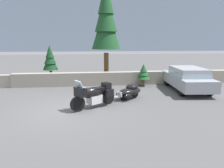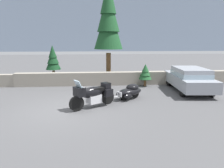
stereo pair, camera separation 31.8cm
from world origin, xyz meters
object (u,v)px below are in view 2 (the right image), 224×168
(touring_motorcycle, at_px, (93,94))
(pine_tree_secondary, at_px, (53,59))
(sedan_at_right_edge, at_px, (189,78))
(pine_tree_tall, at_px, (108,17))
(car_shaped_trailer, at_px, (130,91))

(touring_motorcycle, height_order, pine_tree_secondary, pine_tree_secondary)
(touring_motorcycle, relative_size, pine_tree_secondary, 0.75)
(pine_tree_secondary, bearing_deg, sedan_at_right_edge, -24.34)
(pine_tree_tall, bearing_deg, pine_tree_secondary, 171.91)
(car_shaped_trailer, height_order, pine_tree_tall, pine_tree_tall)
(pine_tree_tall, bearing_deg, touring_motorcycle, -100.23)
(car_shaped_trailer, bearing_deg, sedan_at_right_edge, 21.09)
(pine_tree_secondary, bearing_deg, pine_tree_tall, -8.09)
(car_shaped_trailer, height_order, sedan_at_right_edge, sedan_at_right_edge)
(pine_tree_tall, height_order, pine_tree_secondary, pine_tree_tall)
(car_shaped_trailer, bearing_deg, touring_motorcycle, -146.62)
(pine_tree_tall, xyz_separation_m, pine_tree_secondary, (-4.13, 0.59, -2.92))
(sedan_at_right_edge, relative_size, pine_tree_tall, 0.63)
(car_shaped_trailer, distance_m, pine_tree_tall, 6.45)
(car_shaped_trailer, relative_size, pine_tree_secondary, 0.76)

